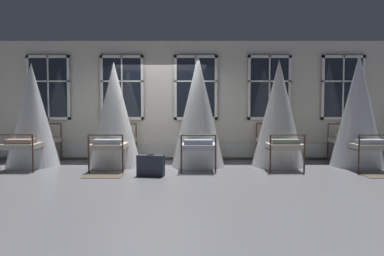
{
  "coord_description": "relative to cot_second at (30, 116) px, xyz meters",
  "views": [
    {
      "loc": [
        0.87,
        -10.15,
        1.57
      ],
      "look_at": [
        0.91,
        -0.15,
        0.91
      ],
      "focal_mm": 39.47,
      "sensor_mm": 36.0,
      "label": 1
    }
  ],
  "objects": [
    {
      "name": "cot_fourth",
      "position": [
        3.96,
        -0.09,
        0.08
      ],
      "size": [
        1.26,
        1.97,
        2.64
      ],
      "rotation": [
        0.0,
        0.0,
        1.57
      ],
      "color": "#4C3323",
      "rests_on": "ground"
    },
    {
      "name": "ground",
      "position": [
        2.95,
        0.1,
        -1.19
      ],
      "size": [
        26.95,
        26.95,
        0.0
      ],
      "primitive_type": "plane",
      "color": "slate"
    },
    {
      "name": "window_bank",
      "position": [
        2.95,
        1.04,
        -0.12
      ],
      "size": [
        10.81,
        0.1,
        2.67
      ],
      "color": "black",
      "rests_on": "ground"
    },
    {
      "name": "cot_fifth",
      "position": [
        5.88,
        -0.01,
        0.03
      ],
      "size": [
        1.26,
        1.97,
        2.53
      ],
      "rotation": [
        0.0,
        0.0,
        1.58
      ],
      "color": "#4C3323",
      "rests_on": "ground"
    },
    {
      "name": "cot_third",
      "position": [
        1.97,
        -0.05,
        0.0
      ],
      "size": [
        1.26,
        1.98,
        2.47
      ],
      "rotation": [
        0.0,
        0.0,
        1.55
      ],
      "color": "#4C3323",
      "rests_on": "ground"
    },
    {
      "name": "rug_third",
      "position": [
        1.98,
        -1.4,
        -1.19
      ],
      "size": [
        0.81,
        0.58,
        0.01
      ],
      "primitive_type": "cube",
      "rotation": [
        0.0,
        0.0,
        -0.02
      ],
      "color": "brown",
      "rests_on": "ground"
    },
    {
      "name": "suitcase_dark",
      "position": [
        2.96,
        -1.41,
        -0.97
      ],
      "size": [
        0.59,
        0.3,
        0.47
      ],
      "rotation": [
        0.0,
        0.0,
        -0.18
      ],
      "color": "#2D3342",
      "rests_on": "ground"
    },
    {
      "name": "back_wall_with_windows",
      "position": [
        2.95,
        1.16,
        0.37
      ],
      "size": [
        14.47,
        0.1,
        3.12
      ],
      "primitive_type": "cube",
      "color": "beige",
      "rests_on": "ground"
    },
    {
      "name": "cot_sixth",
      "position": [
        7.76,
        -0.06,
        0.1
      ],
      "size": [
        1.26,
        1.99,
        2.68
      ],
      "rotation": [
        0.0,
        0.0,
        1.6
      ],
      "color": "#4C3323",
      "rests_on": "ground"
    },
    {
      "name": "rug_sixth",
      "position": [
        7.78,
        -1.4,
        -1.19
      ],
      "size": [
        0.8,
        0.56,
        0.01
      ],
      "primitive_type": "cube",
      "rotation": [
        0.0,
        0.0,
        0.01
      ],
      "color": "brown",
      "rests_on": "ground"
    },
    {
      "name": "cot_second",
      "position": [
        0.0,
        0.0,
        0.0
      ],
      "size": [
        1.26,
        1.97,
        2.46
      ],
      "rotation": [
        0.0,
        0.0,
        1.56
      ],
      "color": "#4C3323",
      "rests_on": "ground"
    }
  ]
}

